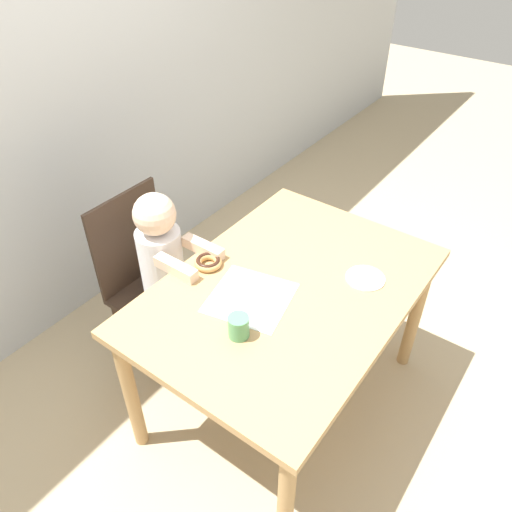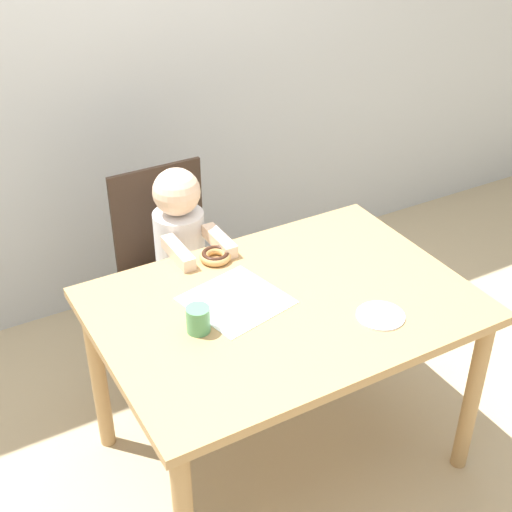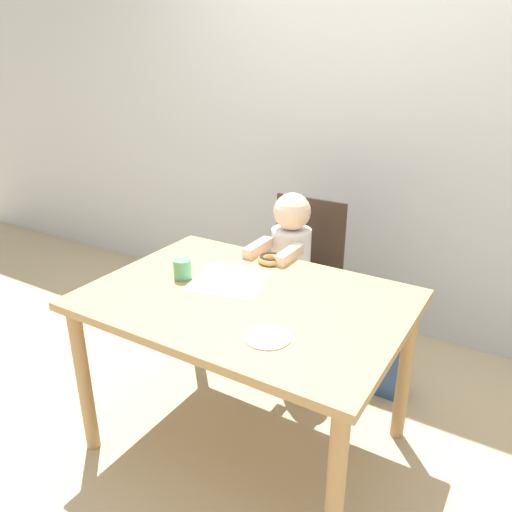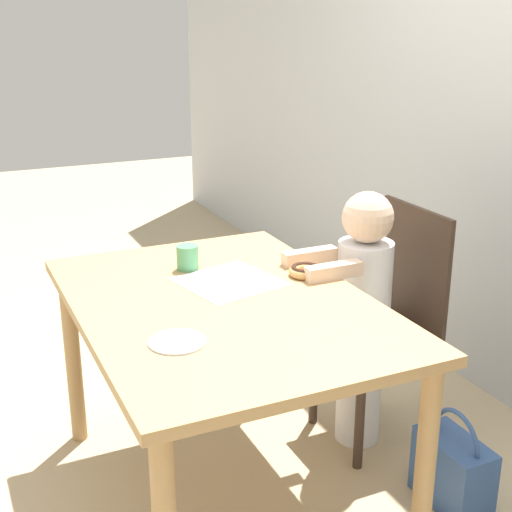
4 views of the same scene
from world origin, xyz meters
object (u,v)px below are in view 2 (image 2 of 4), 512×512
(chair, at_px, (172,273))
(cup, at_px, (199,320))
(child_figure, at_px, (182,273))
(donut, at_px, (215,256))
(handbag, at_px, (272,308))

(chair, distance_m, cup, 0.82)
(child_figure, distance_m, donut, 0.34)
(donut, xyz_separation_m, cup, (-0.24, -0.35, 0.02))
(handbag, relative_size, cup, 4.09)
(child_figure, distance_m, handbag, 0.63)
(chair, xyz_separation_m, child_figure, (-0.00, -0.12, 0.07))
(donut, distance_m, handbag, 0.84)
(child_figure, relative_size, handbag, 2.77)
(child_figure, bearing_deg, chair, 90.00)
(donut, height_order, cup, cup)
(donut, bearing_deg, child_figure, 96.30)
(chair, distance_m, handbag, 0.59)
(donut, distance_m, cup, 0.43)
(chair, bearing_deg, cup, -105.89)
(chair, height_order, handbag, chair)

